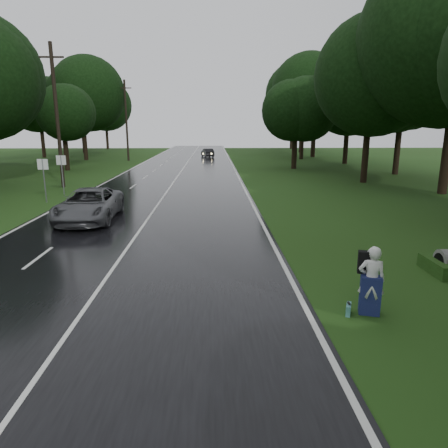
{
  "coord_description": "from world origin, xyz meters",
  "views": [
    {
      "loc": [
        3.38,
        -12.16,
        4.69
      ],
      "look_at": [
        3.79,
        2.63,
        1.1
      ],
      "focal_mm": 32.3,
      "sensor_mm": 36.0,
      "label": 1
    }
  ],
  "objects": [
    {
      "name": "tree_left_e",
      "position": [
        -12.62,
        32.82,
        0.0
      ],
      "size": [
        7.38,
        7.38,
        11.54
      ],
      "primitive_type": null,
      "color": "black",
      "rests_on": "ground"
    },
    {
      "name": "road_sign_a",
      "position": [
        -7.2,
        13.32,
        0.0
      ],
      "size": [
        0.66,
        0.1,
        2.73
      ],
      "primitive_type": null,
      "color": "white",
      "rests_on": "ground"
    },
    {
      "name": "lane_center",
      "position": [
        0.0,
        20.0,
        0.04
      ],
      "size": [
        0.12,
        140.0,
        0.01
      ],
      "primitive_type": "cube",
      "color": "silver",
      "rests_on": "road"
    },
    {
      "name": "road_sign_b",
      "position": [
        -7.2,
        16.45,
        0.0
      ],
      "size": [
        0.66,
        0.1,
        2.74
      ],
      "primitive_type": null,
      "color": "white",
      "rests_on": "ground"
    },
    {
      "name": "hitchhiker",
      "position": [
        7.37,
        -2.71,
        0.84
      ],
      "size": [
        0.75,
        0.71,
        1.81
      ],
      "color": "silver",
      "rests_on": "ground"
    },
    {
      "name": "grey_car",
      "position": [
        -2.9,
        8.08,
        0.83
      ],
      "size": [
        2.83,
        5.8,
        1.59
      ],
      "primitive_type": "imported",
      "rotation": [
        0.0,
        0.0,
        0.03
      ],
      "color": "#4C4E52",
      "rests_on": "road"
    },
    {
      "name": "ground",
      "position": [
        0.0,
        0.0,
        0.0
      ],
      "size": [
        160.0,
        160.0,
        0.0
      ],
      "primitive_type": "plane",
      "color": "#1F4013",
      "rests_on": "ground"
    },
    {
      "name": "suitcase",
      "position": [
        6.83,
        -2.76,
        0.14
      ],
      "size": [
        0.25,
        0.4,
        0.28
      ],
      "primitive_type": "cube",
      "rotation": [
        0.0,
        0.0,
        5.9
      ],
      "color": "teal",
      "rests_on": "ground"
    },
    {
      "name": "tree_right_f",
      "position": [
        16.48,
        47.68,
        0.0
      ],
      "size": [
        10.82,
        10.82,
        16.9
      ],
      "primitive_type": null,
      "color": "black",
      "rests_on": "ground"
    },
    {
      "name": "utility_pole_mid",
      "position": [
        -8.5,
        19.98,
        0.0
      ],
      "size": [
        1.8,
        0.28,
        10.76
      ],
      "primitive_type": null,
      "color": "black",
      "rests_on": "ground"
    },
    {
      "name": "tree_right_d",
      "position": [
        16.36,
        22.09,
        0.0
      ],
      "size": [
        9.65,
        9.65,
        15.09
      ],
      "primitive_type": null,
      "color": "black",
      "rests_on": "ground"
    },
    {
      "name": "far_car",
      "position": [
        2.56,
        52.18,
        0.68
      ],
      "size": [
        2.23,
        4.11,
        1.28
      ],
      "primitive_type": "imported",
      "rotation": [
        0.0,
        0.0,
        3.38
      ],
      "color": "black",
      "rests_on": "road"
    },
    {
      "name": "utility_pole_far",
      "position": [
        -8.5,
        45.49,
        0.0
      ],
      "size": [
        1.8,
        0.28,
        10.86
      ],
      "primitive_type": null,
      "color": "black",
      "rests_on": "ground"
    },
    {
      "name": "tree_right_e",
      "position": [
        12.66,
        33.91,
        0.0
      ],
      "size": [
        7.45,
        7.45,
        11.63
      ],
      "primitive_type": null,
      "color": "black",
      "rests_on": "ground"
    },
    {
      "name": "tree_left_f",
      "position": [
        -14.84,
        46.89,
        0.0
      ],
      "size": [
        10.07,
        10.07,
        15.73
      ],
      "primitive_type": null,
      "color": "black",
      "rests_on": "ground"
    },
    {
      "name": "road",
      "position": [
        0.0,
        20.0,
        0.02
      ],
      "size": [
        12.0,
        140.0,
        0.04
      ],
      "primitive_type": "cube",
      "color": "black",
      "rests_on": "ground"
    }
  ]
}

